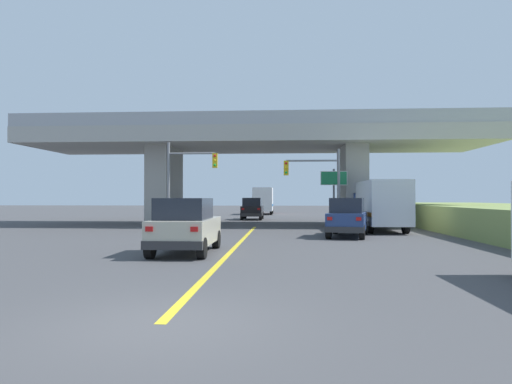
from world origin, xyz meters
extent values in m
plane|color=#424244|center=(0.00, 26.63, 0.00)|extent=(160.00, 160.00, 0.00)
cube|color=#A8A59E|center=(0.00, 26.63, 6.36)|extent=(33.68, 8.74, 1.11)
cube|color=#9A9891|center=(-7.08, 26.63, 2.90)|extent=(1.59, 5.24, 5.80)
cube|color=#9A9891|center=(7.08, 26.63, 2.90)|extent=(1.59, 5.24, 5.80)
cube|color=#9EA0A5|center=(0.00, 22.41, 7.36)|extent=(33.68, 0.20, 0.90)
cube|color=#9EA0A5|center=(0.00, 30.85, 7.36)|extent=(33.68, 0.20, 0.90)
cube|color=yellow|center=(0.00, 11.98, 0.00)|extent=(0.20, 23.97, 0.01)
cube|color=#B7B29E|center=(-1.59, 9.19, 0.81)|extent=(1.95, 4.29, 0.90)
cube|color=#1E232D|center=(-1.59, 8.86, 1.64)|extent=(1.71, 2.36, 0.76)
cube|color=#2D2D30|center=(-1.59, 7.09, 0.50)|extent=(1.99, 0.20, 0.28)
cube|color=red|center=(-2.32, 7.02, 1.03)|extent=(0.24, 0.06, 0.16)
cube|color=red|center=(-0.86, 7.02, 1.03)|extent=(0.24, 0.06, 0.16)
cylinder|color=black|center=(-2.47, 10.78, 0.36)|extent=(0.26, 0.72, 0.72)
cylinder|color=black|center=(-0.72, 10.78, 0.36)|extent=(0.26, 0.72, 0.72)
cylinder|color=black|center=(-2.47, 7.59, 0.36)|extent=(0.26, 0.72, 0.72)
cylinder|color=black|center=(-0.72, 7.59, 0.36)|extent=(0.26, 0.72, 0.72)
cube|color=navy|center=(5.34, 16.58, 0.81)|extent=(2.71, 4.60, 0.90)
cube|color=#1E232D|center=(5.27, 16.26, 1.64)|extent=(2.07, 2.66, 0.76)
cube|color=#2D2D30|center=(4.88, 14.53, 0.50)|extent=(1.85, 0.60, 0.28)
cube|color=red|center=(4.21, 14.61, 1.03)|extent=(0.25, 0.11, 0.16)
cube|color=red|center=(5.53, 14.31, 1.03)|extent=(0.25, 0.11, 0.16)
cylinder|color=black|center=(4.91, 18.32, 0.36)|extent=(0.41, 0.76, 0.72)
cylinder|color=black|center=(6.48, 17.97, 0.36)|extent=(0.41, 0.76, 0.72)
cylinder|color=black|center=(4.21, 15.19, 0.36)|extent=(0.41, 0.76, 0.72)
cylinder|color=black|center=(5.78, 14.84, 0.36)|extent=(0.41, 0.76, 0.72)
cube|color=navy|center=(7.90, 23.81, 1.40)|extent=(2.20, 2.00, 1.90)
cube|color=silver|center=(7.90, 20.09, 1.74)|extent=(2.31, 5.44, 2.58)
cube|color=#B26619|center=(7.90, 20.09, 1.10)|extent=(2.33, 5.33, 0.24)
cylinder|color=black|center=(6.90, 23.81, 0.45)|extent=(0.30, 0.90, 0.90)
cylinder|color=black|center=(8.90, 23.81, 0.45)|extent=(0.30, 0.90, 0.90)
cylinder|color=black|center=(6.90, 18.73, 0.45)|extent=(0.30, 0.90, 0.90)
cylinder|color=black|center=(8.90, 18.73, 0.45)|extent=(0.30, 0.90, 0.90)
cube|color=black|center=(-0.91, 34.52, 0.81)|extent=(1.87, 4.25, 0.90)
cube|color=#1E232D|center=(-0.91, 34.20, 1.64)|extent=(1.65, 2.33, 0.76)
cube|color=#2D2D30|center=(-0.91, 32.45, 0.50)|extent=(1.91, 0.20, 0.28)
cube|color=red|center=(-1.61, 32.38, 1.03)|extent=(0.24, 0.06, 0.16)
cube|color=red|center=(-0.21, 32.38, 1.03)|extent=(0.24, 0.06, 0.16)
cylinder|color=black|center=(-1.74, 36.09, 0.36)|extent=(0.26, 0.72, 0.72)
cylinder|color=black|center=(-0.07, 36.09, 0.36)|extent=(0.26, 0.72, 0.72)
cylinder|color=black|center=(-1.74, 32.95, 0.36)|extent=(0.26, 0.72, 0.72)
cylinder|color=black|center=(-0.07, 32.95, 0.36)|extent=(0.26, 0.72, 0.72)
cylinder|color=slate|center=(5.58, 22.31, 2.60)|extent=(0.18, 0.18, 5.21)
cylinder|color=slate|center=(3.87, 22.31, 4.46)|extent=(3.42, 0.12, 0.12)
cube|color=gold|center=(2.16, 22.31, 3.98)|extent=(0.32, 0.26, 0.96)
sphere|color=red|center=(2.16, 22.16, 4.28)|extent=(0.16, 0.16, 0.16)
sphere|color=gold|center=(2.16, 22.16, 3.98)|extent=(0.16, 0.16, 0.16)
sphere|color=green|center=(2.16, 22.16, 3.68)|extent=(0.16, 0.16, 0.16)
cylinder|color=slate|center=(-5.58, 21.94, 2.84)|extent=(0.18, 0.18, 5.67)
cylinder|color=slate|center=(-4.04, 21.94, 4.95)|extent=(3.09, 0.12, 0.12)
cube|color=gold|center=(-2.49, 21.94, 4.47)|extent=(0.32, 0.26, 0.96)
sphere|color=red|center=(-2.49, 21.79, 4.77)|extent=(0.16, 0.16, 0.16)
sphere|color=gold|center=(-2.49, 21.79, 4.47)|extent=(0.16, 0.16, 0.16)
sphere|color=green|center=(-2.49, 21.79, 4.17)|extent=(0.16, 0.16, 0.16)
cylinder|color=#56595E|center=(5.42, 23.76, 2.00)|extent=(0.14, 0.14, 4.01)
cube|color=#197242|center=(5.42, 23.70, 3.37)|extent=(1.74, 0.08, 0.88)
cube|color=white|center=(5.42, 23.69, 3.37)|extent=(1.82, 0.04, 0.96)
cube|color=red|center=(-0.49, 50.38, 1.40)|extent=(2.20, 2.00, 1.90)
cube|color=white|center=(-0.49, 46.93, 1.84)|extent=(2.31, 4.89, 2.78)
cube|color=#195999|center=(-0.49, 46.93, 1.14)|extent=(2.33, 4.80, 0.24)
cylinder|color=black|center=(-1.49, 50.38, 0.45)|extent=(0.30, 0.90, 0.90)
cylinder|color=black|center=(0.51, 50.38, 0.45)|extent=(0.30, 0.90, 0.90)
cylinder|color=black|center=(-1.49, 45.71, 0.45)|extent=(0.30, 0.90, 0.90)
cylinder|color=black|center=(0.51, 45.71, 0.45)|extent=(0.30, 0.90, 0.90)
camera|label=1|loc=(1.98, -7.09, 2.04)|focal=31.40mm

